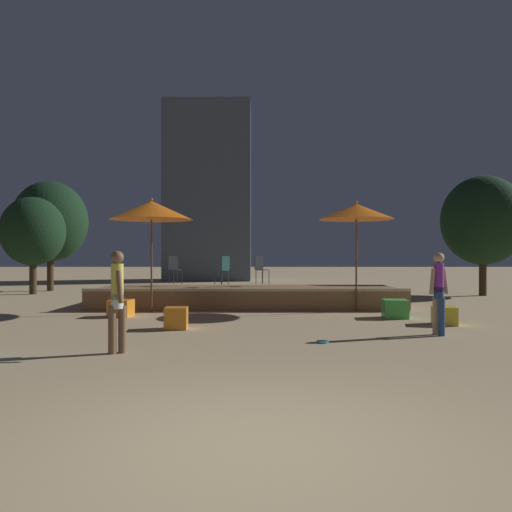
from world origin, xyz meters
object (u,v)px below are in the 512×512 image
at_px(cube_seat_3, 446,316).
at_px(bistro_chair_2, 262,267).
at_px(bistro_chair_1, 225,267).
at_px(patio_umbrella_1, 358,212).
at_px(cube_seat_1, 396,309).
at_px(person_1, 119,299).
at_px(cube_seat_0, 177,318).
at_px(person_0, 440,291).
at_px(background_tree_0, 34,232).
at_px(frisbee_disc, 324,342).
at_px(background_tree_1, 52,222).
at_px(patio_umbrella_0, 153,210).
at_px(background_tree_2, 484,220).
at_px(bistro_chair_0, 175,267).
at_px(cube_seat_4, 122,308).

relative_size(cube_seat_3, bistro_chair_2, 0.73).
bearing_deg(bistro_chair_1, patio_umbrella_1, 103.40).
distance_m(cube_seat_1, person_1, 7.30).
xyz_separation_m(cube_seat_0, bistro_chair_2, (1.86, 5.65, 0.95)).
height_order(cube_seat_0, cube_seat_1, cube_seat_0).
height_order(cube_seat_0, bistro_chair_2, bistro_chair_2).
height_order(person_0, background_tree_0, background_tree_0).
xyz_separation_m(person_1, frisbee_disc, (3.43, 0.95, -0.87)).
relative_size(cube_seat_3, bistro_chair_1, 0.73).
bearing_deg(person_0, background_tree_1, -155.17).
distance_m(patio_umbrella_1, cube_seat_0, 6.12).
bearing_deg(frisbee_disc, patio_umbrella_0, 130.84).
xyz_separation_m(cube_seat_1, background_tree_0, (-12.46, 7.51, 2.29)).
xyz_separation_m(frisbee_disc, background_tree_2, (7.60, 10.33, 2.90)).
xyz_separation_m(patio_umbrella_1, background_tree_2, (5.99, 5.40, 0.13)).
bearing_deg(cube_seat_3, background_tree_1, 141.69).
bearing_deg(background_tree_2, cube_seat_3, -119.49).
distance_m(background_tree_1, background_tree_2, 17.99).
relative_size(cube_seat_3, person_0, 0.40).
bearing_deg(person_1, frisbee_disc, 166.25).
bearing_deg(background_tree_2, cube_seat_1, -127.93).
relative_size(patio_umbrella_0, frisbee_disc, 14.10).
bearing_deg(bistro_chair_2, bistro_chair_1, 164.15).
bearing_deg(person_1, bistro_chair_1, -128.21).
bearing_deg(patio_umbrella_0, background_tree_1, 127.03).
xyz_separation_m(person_1, bistro_chair_0, (-0.45, 8.31, 0.30)).
bearing_deg(cube_seat_1, cube_seat_0, -160.45).
relative_size(patio_umbrella_0, background_tree_0, 0.80).
xyz_separation_m(background_tree_0, background_tree_1, (-0.06, 1.82, 0.52)).
bearing_deg(cube_seat_4, cube_seat_0, -50.24).
relative_size(cube_seat_4, background_tree_2, 0.13).
distance_m(person_0, background_tree_0, 16.26).
bearing_deg(background_tree_1, frisbee_disc, -51.53).
bearing_deg(cube_seat_4, bistro_chair_0, 77.59).
relative_size(cube_seat_1, cube_seat_3, 0.98).
bearing_deg(bistro_chair_1, cube_seat_0, 31.05).
bearing_deg(cube_seat_1, bistro_chair_2, 131.33).
height_order(bistro_chair_1, background_tree_2, background_tree_2).
bearing_deg(background_tree_0, cube_seat_3, -33.26).
bearing_deg(patio_umbrella_0, person_0, -30.81).
relative_size(person_0, bistro_chair_2, 1.81).
bearing_deg(frisbee_disc, background_tree_1, 128.47).
relative_size(cube_seat_1, background_tree_1, 0.13).
xyz_separation_m(bistro_chair_0, bistro_chair_2, (2.83, -0.03, 0.00)).
bearing_deg(person_1, person_0, 167.86).
distance_m(cube_seat_0, background_tree_2, 13.87).
bearing_deg(cube_seat_4, background_tree_1, 121.49).
xyz_separation_m(person_0, background_tree_2, (5.19, 9.49, 2.05)).
height_order(bistro_chair_1, background_tree_1, background_tree_1).
bearing_deg(cube_seat_3, cube_seat_0, -173.63).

